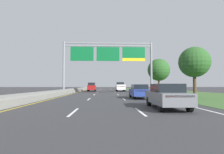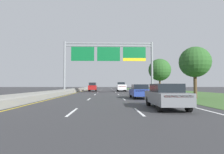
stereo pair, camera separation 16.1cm
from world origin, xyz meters
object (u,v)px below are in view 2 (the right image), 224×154
at_px(overhead_sign_gantry, 109,57).
at_px(pickup_truck_white, 121,87).
at_px(roadside_tree_near, 195,62).
at_px(car_red_left_lane_suv, 93,87).
at_px(car_grey_right_lane_sedan, 166,96).
at_px(roadside_tree_mid, 160,70).
at_px(car_blue_right_lane_sedan, 139,91).

height_order(overhead_sign_gantry, pickup_truck_white, overhead_sign_gantry).
distance_m(overhead_sign_gantry, roadside_tree_near, 14.05).
height_order(car_red_left_lane_suv, car_grey_right_lane_sedan, car_red_left_lane_suv).
xyz_separation_m(roadside_tree_near, roadside_tree_mid, (1.05, 16.66, 0.59)).
xyz_separation_m(overhead_sign_gantry, pickup_truck_white, (3.15, 12.96, -5.21)).
distance_m(pickup_truck_white, car_blue_right_lane_sedan, 22.59).
height_order(pickup_truck_white, roadside_tree_mid, roadside_tree_mid).
xyz_separation_m(overhead_sign_gantry, car_red_left_lane_suv, (-3.83, 14.52, -5.19)).
height_order(overhead_sign_gantry, car_grey_right_lane_sedan, overhead_sign_gantry).
bearing_deg(car_red_left_lane_suv, overhead_sign_gantry, -165.50).
distance_m(overhead_sign_gantry, car_blue_right_lane_sedan, 11.58).
relative_size(car_blue_right_lane_sedan, roadside_tree_mid, 0.64).
relative_size(pickup_truck_white, car_grey_right_lane_sedan, 1.22).
xyz_separation_m(car_red_left_lane_suv, roadside_tree_near, (13.40, -24.57, 2.96)).
xyz_separation_m(overhead_sign_gantry, roadside_tree_near, (9.57, -10.05, -2.23)).
relative_size(car_blue_right_lane_sedan, car_grey_right_lane_sedan, 1.00).
bearing_deg(car_grey_right_lane_sedan, roadside_tree_near, -35.16).
bearing_deg(pickup_truck_white, car_blue_right_lane_sedan, -179.09).
bearing_deg(pickup_truck_white, car_grey_right_lane_sedan, -179.08).
relative_size(car_red_left_lane_suv, car_grey_right_lane_sedan, 1.06).
height_order(car_red_left_lane_suv, roadside_tree_near, roadside_tree_near).
relative_size(car_red_left_lane_suv, roadside_tree_near, 0.81).
bearing_deg(car_blue_right_lane_sedan, car_red_left_lane_suv, 17.56).
xyz_separation_m(pickup_truck_white, roadside_tree_mid, (7.46, -6.35, 3.57)).
xyz_separation_m(car_blue_right_lane_sedan, car_grey_right_lane_sedan, (0.10, -8.61, 0.00)).
bearing_deg(car_blue_right_lane_sedan, roadside_tree_mid, -23.07).
relative_size(overhead_sign_gantry, car_grey_right_lane_sedan, 3.39).
xyz_separation_m(overhead_sign_gantry, roadside_tree_mid, (10.62, 6.61, -1.64)).
bearing_deg(overhead_sign_gantry, roadside_tree_mid, 31.89).
relative_size(pickup_truck_white, roadside_tree_near, 0.93).
xyz_separation_m(car_grey_right_lane_sedan, roadside_tree_mid, (7.11, 24.84, 3.83)).
xyz_separation_m(car_red_left_lane_suv, roadside_tree_mid, (14.44, -7.91, 3.55)).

